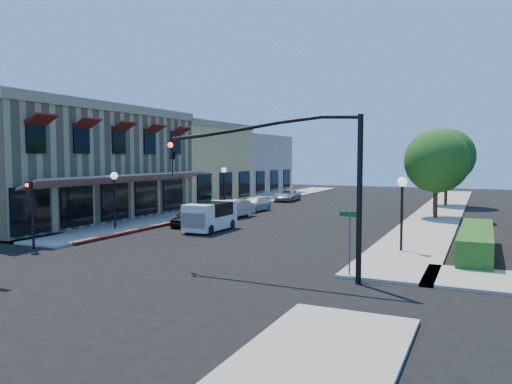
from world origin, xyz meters
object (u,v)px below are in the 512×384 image
at_px(lamppost_right_near, 402,195).
at_px(street_tree_a, 437,161).
at_px(street_name_sign, 350,233).
at_px(parked_car_b, 233,209).
at_px(lamppost_left_near, 114,186).
at_px(parked_car_c, 254,204).
at_px(white_van, 210,215).
at_px(parked_car_d, 287,195).
at_px(signal_mast_arm, 302,168).
at_px(street_tree_b, 447,156).
at_px(secondary_signal, 31,202).
at_px(lamppost_right_far, 434,180).
at_px(lamppost_left_far, 224,177).
at_px(parked_car_a, 188,217).

bearing_deg(lamppost_right_near, street_tree_a, 88.77).
bearing_deg(street_name_sign, lamppost_right_near, 80.22).
height_order(street_tree_a, parked_car_b, street_tree_a).
height_order(lamppost_left_near, parked_car_c, lamppost_left_near).
relative_size(street_tree_a, white_van, 1.67).
bearing_deg(lamppost_right_near, white_van, 168.83).
bearing_deg(parked_car_d, signal_mast_arm, -72.56).
relative_size(street_tree_a, street_tree_b, 0.92).
bearing_deg(secondary_signal, parked_car_d, 86.54).
bearing_deg(street_name_sign, street_tree_a, 86.24).
xyz_separation_m(street_tree_b, lamppost_right_far, (-0.30, -8.00, -1.81)).
distance_m(lamppost_left_far, white_van, 12.98).
distance_m(signal_mast_arm, parked_car_d, 32.26).
bearing_deg(parked_car_b, parked_car_c, 101.91).
height_order(street_tree_a, lamppost_right_far, street_tree_a).
distance_m(white_van, parked_car_b, 6.40).
bearing_deg(parked_car_d, parked_car_c, -89.28).
xyz_separation_m(street_name_sign, parked_car_c, (-12.76, 18.96, -1.11)).
relative_size(lamppost_right_near, lamppost_right_far, 1.00).
distance_m(street_tree_b, lamppost_left_far, 20.06).
bearing_deg(lamppost_right_near, parked_car_a, 165.70).
distance_m(secondary_signal, parked_car_a, 10.61).
bearing_deg(lamppost_left_far, secondary_signal, -88.61).
relative_size(lamppost_right_far, parked_car_a, 1.07).
bearing_deg(parked_car_d, lamppost_left_far, -108.68).
relative_size(signal_mast_arm, parked_car_b, 1.96).
relative_size(street_name_sign, parked_car_a, 0.75).
distance_m(signal_mast_arm, parked_car_a, 15.59).
distance_m(street_tree_b, lamppost_right_near, 24.07).
relative_size(secondary_signal, lamppost_right_near, 0.93).
relative_size(street_name_sign, lamppost_left_near, 0.70).
distance_m(lamppost_right_near, parked_car_d, 27.55).
bearing_deg(parked_car_a, parked_car_c, 80.74).
height_order(lamppost_left_near, lamppost_left_far, same).
xyz_separation_m(lamppost_left_far, parked_car_a, (2.99, -10.43, -2.17)).
distance_m(street_tree_b, lamppost_left_near, 29.64).
xyz_separation_m(white_van, parked_car_c, (-2.11, 10.86, -0.41)).
bearing_deg(lamppost_right_near, lamppost_left_near, 180.00).
bearing_deg(secondary_signal, lamppost_left_far, 91.39).
bearing_deg(lamppost_right_near, street_tree_b, 89.28).
height_order(lamppost_right_near, parked_car_a, lamppost_right_near).
relative_size(signal_mast_arm, lamppost_right_far, 2.24).
height_order(street_name_sign, lamppost_left_near, lamppost_left_near).
xyz_separation_m(secondary_signal, street_name_sign, (15.50, 0.79, -0.62)).
distance_m(lamppost_left_near, parked_car_d, 23.42).
distance_m(street_tree_a, street_tree_b, 10.01).
distance_m(lamppost_right_near, parked_car_a, 14.62).
distance_m(secondary_signal, parked_car_d, 29.90).
relative_size(lamppost_left_far, parked_car_a, 1.07).
bearing_deg(white_van, signal_mast_arm, -44.35).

